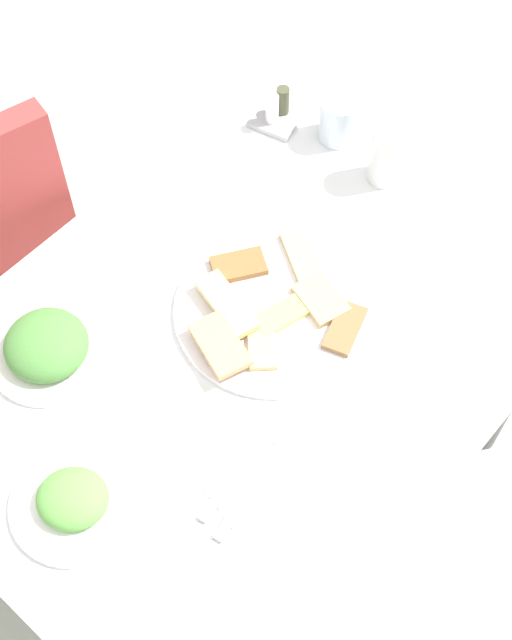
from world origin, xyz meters
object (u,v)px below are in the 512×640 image
spoon (234,473)px  soda_can (387,154)px  fork (252,488)px  dining_table (244,364)px  paper_napkin (243,481)px  pide_platter (273,310)px  drinking_glass (339,119)px  condiment_caddy (277,112)px  salad_plate_rice (47,347)px  salad_plate_greens (72,499)px

spoon → soda_can: bearing=7.4°
fork → spoon: 0.04m
dining_table → paper_napkin: 0.26m
pide_platter → spoon: bearing=-151.0°
soda_can → drinking_glass: soda_can is taller
spoon → condiment_caddy: bearing=26.2°
salad_plate_rice → soda_can: size_ratio=1.67×
drinking_glass → soda_can: bearing=-101.3°
soda_can → condiment_caddy: size_ratio=1.13×
dining_table → drinking_glass: bearing=20.1°
salad_plate_rice → paper_napkin: 0.39m
salad_plate_greens → fork: bearing=-44.2°
pide_platter → fork: (-0.26, -0.18, -0.01)m
salad_plate_rice → drinking_glass: drinking_glass is taller
paper_napkin → fork: size_ratio=0.58×
fork → spoon: same height
spoon → condiment_caddy: (0.61, 0.44, 0.02)m
fork → salad_plate_rice: bearing=87.0°
pide_platter → fork: 0.32m
fork → condiment_caddy: (0.61, 0.47, 0.02)m
drinking_glass → condiment_caddy: size_ratio=0.85×
dining_table → pide_platter: (0.07, -0.00, 0.09)m
soda_can → salad_plate_greens: bearing=-177.4°
pide_platter → salad_plate_rice: (-0.30, 0.23, 0.01)m
salad_plate_rice → spoon: size_ratio=1.14×
pide_platter → soda_can: soda_can is taller
salad_plate_greens → drinking_glass: (0.85, 0.17, 0.03)m
salad_plate_greens → paper_napkin: size_ratio=1.77×
salad_plate_greens → spoon: size_ratio=1.10×
pide_platter → spoon: pide_platter is taller
dining_table → spoon: size_ratio=6.13×
spoon → salad_plate_rice: bearing=87.4°
pide_platter → soda_can: bearing=6.7°
fork → pide_platter: bearing=25.7°
salad_plate_rice → fork: 0.41m
pide_platter → spoon: (-0.26, -0.15, -0.01)m
drinking_glass → salad_plate_rice: bearing=175.6°
soda_can → fork: (-0.63, -0.22, -0.06)m
soda_can → salad_plate_rice: bearing=164.8°
dining_table → salad_plate_greens: size_ratio=5.56×
dining_table → soda_can: (0.45, 0.04, 0.14)m
salad_plate_greens → fork: (0.19, -0.19, -0.01)m
soda_can → drinking_glass: size_ratio=1.33×
pide_platter → fork: pide_platter is taller
pide_platter → condiment_caddy: size_ratio=3.13×
fork → dining_table: bearing=35.1°
drinking_glass → spoon: 0.74m
paper_napkin → spoon: size_ratio=0.62×
salad_plate_greens → paper_napkin: salad_plate_greens is taller
salad_plate_rice → fork: (0.04, -0.41, -0.02)m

